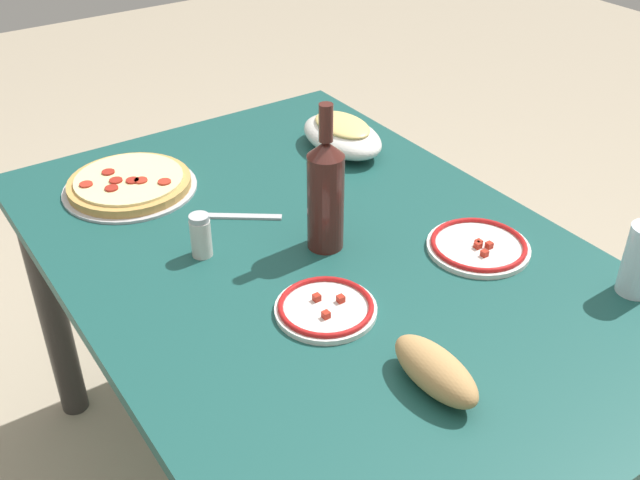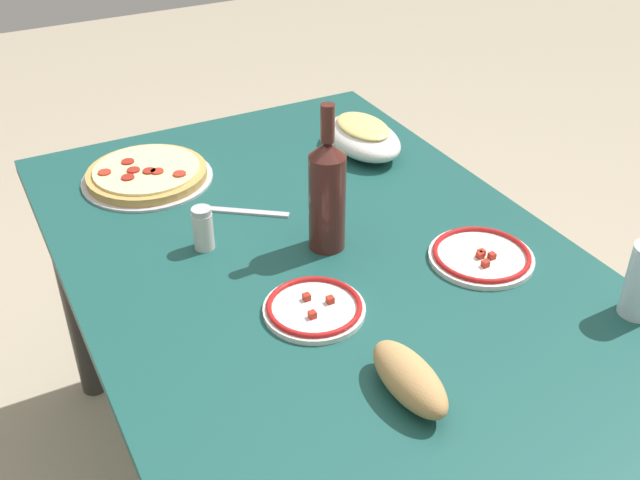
{
  "view_description": "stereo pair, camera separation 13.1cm",
  "coord_description": "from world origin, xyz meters",
  "px_view_note": "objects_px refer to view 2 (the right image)",
  "views": [
    {
      "loc": [
        0.98,
        -0.66,
        1.51
      ],
      "look_at": [
        0.0,
        0.0,
        0.73
      ],
      "focal_mm": 42.22,
      "sensor_mm": 36.0,
      "label": 1
    },
    {
      "loc": [
        1.05,
        -0.55,
        1.51
      ],
      "look_at": [
        0.0,
        0.0,
        0.73
      ],
      "focal_mm": 42.22,
      "sensor_mm": 36.0,
      "label": 2
    }
  ],
  "objects_px": {
    "dining_table": "(320,298)",
    "side_plate_far": "(481,256)",
    "wine_bottle": "(327,193)",
    "side_plate_near": "(314,308)",
    "bread_loaf": "(409,378)",
    "pepperoni_pizza": "(147,174)",
    "spice_shaker": "(203,228)",
    "baked_pasta_dish": "(363,136)"
  },
  "relations": [
    {
      "from": "dining_table",
      "to": "side_plate_far",
      "type": "relative_size",
      "value": 6.77
    },
    {
      "from": "dining_table",
      "to": "wine_bottle",
      "type": "xyz_separation_m",
      "value": [
        -0.02,
        0.02,
        0.23
      ]
    },
    {
      "from": "side_plate_near",
      "to": "side_plate_far",
      "type": "relative_size",
      "value": 0.89
    },
    {
      "from": "dining_table",
      "to": "bread_loaf",
      "type": "xyz_separation_m",
      "value": [
        0.39,
        -0.06,
        0.14
      ]
    },
    {
      "from": "dining_table",
      "to": "pepperoni_pizza",
      "type": "relative_size",
      "value": 4.64
    },
    {
      "from": "pepperoni_pizza",
      "to": "spice_shaker",
      "type": "height_order",
      "value": "spice_shaker"
    },
    {
      "from": "pepperoni_pizza",
      "to": "spice_shaker",
      "type": "bearing_deg",
      "value": 3.3
    },
    {
      "from": "baked_pasta_dish",
      "to": "bread_loaf",
      "type": "bearing_deg",
      "value": -25.51
    },
    {
      "from": "side_plate_near",
      "to": "spice_shaker",
      "type": "xyz_separation_m",
      "value": [
        -0.27,
        -0.1,
        0.03
      ]
    },
    {
      "from": "wine_bottle",
      "to": "side_plate_far",
      "type": "relative_size",
      "value": 1.48
    },
    {
      "from": "wine_bottle",
      "to": "side_plate_near",
      "type": "distance_m",
      "value": 0.23
    },
    {
      "from": "baked_pasta_dish",
      "to": "spice_shaker",
      "type": "relative_size",
      "value": 2.76
    },
    {
      "from": "bread_loaf",
      "to": "spice_shaker",
      "type": "xyz_separation_m",
      "value": [
        -0.51,
        -0.13,
        0.01
      ]
    },
    {
      "from": "baked_pasta_dish",
      "to": "wine_bottle",
      "type": "xyz_separation_m",
      "value": [
        0.32,
        -0.27,
        0.08
      ]
    },
    {
      "from": "pepperoni_pizza",
      "to": "baked_pasta_dish",
      "type": "bearing_deg",
      "value": 78.57
    },
    {
      "from": "dining_table",
      "to": "baked_pasta_dish",
      "type": "bearing_deg",
      "value": 139.14
    },
    {
      "from": "baked_pasta_dish",
      "to": "wine_bottle",
      "type": "height_order",
      "value": "wine_bottle"
    },
    {
      "from": "wine_bottle",
      "to": "spice_shaker",
      "type": "bearing_deg",
      "value": -116.42
    },
    {
      "from": "baked_pasta_dish",
      "to": "side_plate_near",
      "type": "height_order",
      "value": "baked_pasta_dish"
    },
    {
      "from": "baked_pasta_dish",
      "to": "pepperoni_pizza",
      "type": "bearing_deg",
      "value": -101.43
    },
    {
      "from": "pepperoni_pizza",
      "to": "baked_pasta_dish",
      "type": "distance_m",
      "value": 0.51
    },
    {
      "from": "pepperoni_pizza",
      "to": "baked_pasta_dish",
      "type": "xyz_separation_m",
      "value": [
        0.1,
        0.5,
        0.03
      ]
    },
    {
      "from": "side_plate_far",
      "to": "bread_loaf",
      "type": "xyz_separation_m",
      "value": [
        0.23,
        -0.32,
        0.02
      ]
    },
    {
      "from": "side_plate_near",
      "to": "bread_loaf",
      "type": "xyz_separation_m",
      "value": [
        0.24,
        0.03,
        0.02
      ]
    },
    {
      "from": "baked_pasta_dish",
      "to": "bread_loaf",
      "type": "relative_size",
      "value": 1.41
    },
    {
      "from": "side_plate_far",
      "to": "spice_shaker",
      "type": "xyz_separation_m",
      "value": [
        -0.28,
        -0.45,
        0.03
      ]
    },
    {
      "from": "side_plate_near",
      "to": "bread_loaf",
      "type": "bearing_deg",
      "value": 8.19
    },
    {
      "from": "wine_bottle",
      "to": "spice_shaker",
      "type": "height_order",
      "value": "wine_bottle"
    },
    {
      "from": "side_plate_far",
      "to": "bread_loaf",
      "type": "bearing_deg",
      "value": -53.77
    },
    {
      "from": "side_plate_near",
      "to": "side_plate_far",
      "type": "bearing_deg",
      "value": 88.79
    },
    {
      "from": "side_plate_far",
      "to": "dining_table",
      "type": "bearing_deg",
      "value": -121.85
    },
    {
      "from": "wine_bottle",
      "to": "baked_pasta_dish",
      "type": "bearing_deg",
      "value": 140.13
    },
    {
      "from": "baked_pasta_dish",
      "to": "side_plate_near",
      "type": "relative_size",
      "value": 1.36
    },
    {
      "from": "spice_shaker",
      "to": "side_plate_far",
      "type": "bearing_deg",
      "value": 57.71
    },
    {
      "from": "wine_bottle",
      "to": "side_plate_near",
      "type": "height_order",
      "value": "wine_bottle"
    },
    {
      "from": "side_plate_near",
      "to": "bread_loaf",
      "type": "relative_size",
      "value": 1.04
    },
    {
      "from": "side_plate_near",
      "to": "spice_shaker",
      "type": "height_order",
      "value": "spice_shaker"
    },
    {
      "from": "spice_shaker",
      "to": "side_plate_near",
      "type": "bearing_deg",
      "value": 19.3
    },
    {
      "from": "pepperoni_pizza",
      "to": "spice_shaker",
      "type": "distance_m",
      "value": 0.32
    },
    {
      "from": "dining_table",
      "to": "bread_loaf",
      "type": "bearing_deg",
      "value": -8.31
    },
    {
      "from": "pepperoni_pizza",
      "to": "dining_table",
      "type": "bearing_deg",
      "value": 25.34
    },
    {
      "from": "side_plate_far",
      "to": "bread_loaf",
      "type": "relative_size",
      "value": 1.17
    }
  ]
}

